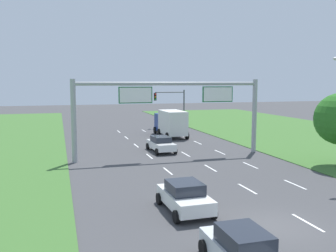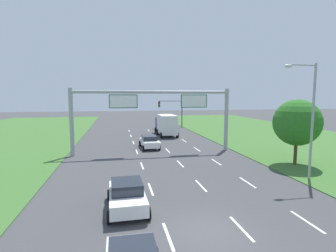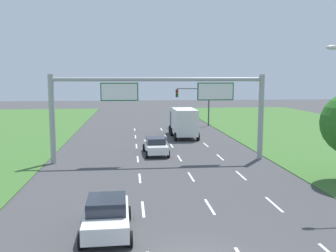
{
  "view_description": "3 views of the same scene",
  "coord_description": "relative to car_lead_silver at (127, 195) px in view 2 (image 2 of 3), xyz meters",
  "views": [
    {
      "loc": [
        -9.58,
        -14.73,
        6.71
      ],
      "look_at": [
        0.14,
        18.37,
        2.68
      ],
      "focal_mm": 40.0,
      "sensor_mm": 36.0,
      "label": 1
    },
    {
      "loc": [
        -3.87,
        -10.76,
        6.17
      ],
      "look_at": [
        1.92,
        18.68,
        2.74
      ],
      "focal_mm": 28.0,
      "sensor_mm": 36.0,
      "label": 2
    },
    {
      "loc": [
        -2.37,
        -12.59,
        6.71
      ],
      "look_at": [
        1.1,
        21.11,
        2.35
      ],
      "focal_mm": 40.0,
      "sensor_mm": 36.0,
      "label": 3
    }
  ],
  "objects": [
    {
      "name": "traffic_light_mast",
      "position": [
        10.15,
        35.68,
        3.07
      ],
      "size": [
        4.76,
        0.49,
        5.6
      ],
      "color": "#47494F",
      "rests_on": "ground_plane"
    },
    {
      "name": "lane_dashes_inner_left",
      "position": [
        1.66,
        5.82,
        -0.79
      ],
      "size": [
        0.14,
        56.4,
        0.01
      ],
      "color": "white",
      "rests_on": "ground_plane"
    },
    {
      "name": "lane_dashes_slip",
      "position": [
        8.66,
        5.82,
        -0.79
      ],
      "size": [
        0.14,
        56.4,
        0.01
      ],
      "color": "white",
      "rests_on": "ground_plane"
    },
    {
      "name": "car_far_ahead",
      "position": [
        3.28,
        16.72,
        -0.02
      ],
      "size": [
        2.18,
        4.35,
        1.5
      ],
      "rotation": [
        0.0,
        0.0,
        0.04
      ],
      "color": "white",
      "rests_on": "ground_plane"
    },
    {
      "name": "lane_dashes_inner_right",
      "position": [
        5.16,
        5.82,
        -0.79
      ],
      "size": [
        0.14,
        56.4,
        0.01
      ],
      "color": "white",
      "rests_on": "ground_plane"
    },
    {
      "name": "roadside_tree_mid",
      "position": [
        15.2,
        6.44,
        3.04
      ],
      "size": [
        4.11,
        4.11,
        5.9
      ],
      "color": "#513823",
      "rests_on": "ground_plane"
    },
    {
      "name": "sign_gantry",
      "position": [
        3.56,
        13.96,
        4.09
      ],
      "size": [
        17.24,
        0.44,
        7.0
      ],
      "color": "#9EA0A5",
      "rests_on": "ground_plane"
    },
    {
      "name": "car_lead_silver",
      "position": [
        0.0,
        0.0,
        0.0
      ],
      "size": [
        2.22,
        4.09,
        1.57
      ],
      "rotation": [
        0.0,
        0.0,
        0.02
      ],
      "color": "white",
      "rests_on": "ground_plane"
    },
    {
      "name": "street_lamp",
      "position": [
        13.17,
        2.66,
        4.28
      ],
      "size": [
        2.61,
        0.32,
        8.5
      ],
      "color": "#9EA0A5",
      "rests_on": "ground_plane"
    },
    {
      "name": "ground_plane",
      "position": [
        3.41,
        -3.18,
        -0.8
      ],
      "size": [
        200.0,
        200.0,
        0.0
      ],
      "primitive_type": "plane",
      "color": "#424244"
    },
    {
      "name": "box_truck",
      "position": [
        7.11,
        26.2,
        0.95
      ],
      "size": [
        2.73,
        7.11,
        3.29
      ],
      "rotation": [
        0.0,
        0.0,
        0.01
      ],
      "color": "navy",
      "rests_on": "ground_plane"
    }
  ]
}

